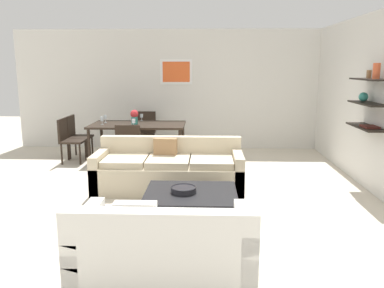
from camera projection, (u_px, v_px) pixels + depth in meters
ground_plane at (173, 196)px, 5.80m from camera, size 18.00×18.00×0.00m
back_wall_unit at (198, 90)px, 8.98m from camera, size 8.40×0.09×2.70m
right_wall_shelf_unit at (372, 102)px, 6.00m from camera, size 0.34×8.20×2.70m
sofa_beige at (169, 171)px, 6.07m from camera, size 2.25×0.90×0.78m
loveseat_white at (164, 249)px, 3.49m from camera, size 1.57×0.90×0.78m
coffee_table at (191, 207)px, 4.82m from camera, size 1.12×0.96×0.38m
decorative_bowl at (184, 189)px, 4.76m from camera, size 0.32×0.32×0.07m
dining_table at (138, 127)px, 7.87m from camera, size 1.87×1.03×0.75m
dining_chair_head at (145, 129)px, 8.81m from camera, size 0.44×0.44×0.88m
dining_chair_left_far at (76, 133)px, 8.18m from camera, size 0.44×0.44×0.88m
dining_chair_left_near at (69, 137)px, 7.73m from camera, size 0.44×0.44×0.88m
dining_chair_foot at (129, 145)px, 7.00m from camera, size 0.44×0.44×0.88m
wine_glass_left_near at (102, 119)px, 7.74m from camera, size 0.06×0.06×0.16m
wine_glass_left_far at (105, 117)px, 7.99m from camera, size 0.06×0.06×0.16m
wine_glass_foot at (134, 121)px, 7.39m from camera, size 0.07×0.07×0.16m
wine_glass_head at (142, 116)px, 8.28m from camera, size 0.06×0.06×0.14m
centerpiece_vase at (134, 116)px, 7.79m from camera, size 0.16×0.16×0.29m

